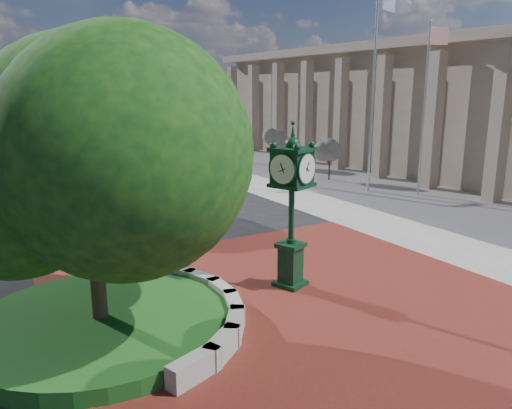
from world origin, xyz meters
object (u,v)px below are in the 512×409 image
Objects in this scene: flagpole_a at (424,109)px; street_lamp_far at (31,93)px; flagpole_b at (373,88)px; street_lamp_near at (162,94)px; parked_car at (74,142)px; post_clock at (292,200)px.

flagpole_a is 39.19m from street_lamp_far.
flagpole_b is 1.24× the size of street_lamp_near.
street_lamp_far is at bearing 127.16° from parked_car.
street_lamp_far is (-2.40, 6.81, 4.33)m from parked_car.
street_lamp_far reaches higher than parked_car.
parked_car is 0.54× the size of street_lamp_far.
flagpole_b is at bearing -69.63° from street_lamp_far.
street_lamp_far is (-14.46, 36.42, 0.53)m from flagpole_a.
post_clock is at bearing -141.58° from flagpole_b.
flagpole_b is at bearing -66.95° from street_lamp_near.
street_lamp_far is (-1.34, 43.45, 2.54)m from post_clock.
street_lamp_near is (5.06, 24.04, 2.61)m from post_clock.
parked_car is at bearing 110.60° from flagpole_b.
flagpole_b reaches higher than post_clock.
parked_car is 8.42m from street_lamp_far.
street_lamp_near reaches higher than post_clock.
parked_car is 13.92m from street_lamp_near.
post_clock is at bearing -151.85° from flagpole_a.
street_lamp_near is at bearing -71.76° from street_lamp_far.
street_lamp_far reaches higher than post_clock.
street_lamp_far is at bearing 108.24° from street_lamp_near.
flagpole_a is at bearing -68.35° from street_lamp_far.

